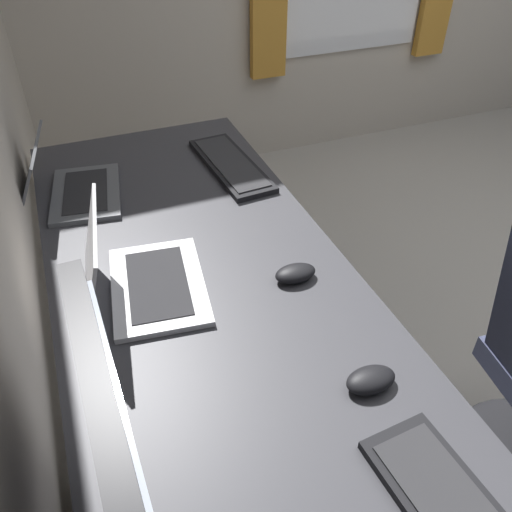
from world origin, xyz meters
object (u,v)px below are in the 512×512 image
laptop_left (64,185)px  mouse_spare (371,380)px  laptop_leftmost (132,275)px  keyboard_main (231,165)px  mouse_main (295,273)px

laptop_left → mouse_spare: size_ratio=3.35×
laptop_leftmost → laptop_left: 0.50m
laptop_leftmost → keyboard_main: 0.64m
laptop_left → mouse_main: bearing=-140.8°
laptop_leftmost → mouse_main: (-0.10, -0.37, -0.03)m
laptop_left → keyboard_main: laptop_left is taller
laptop_leftmost → mouse_main: laptop_leftmost is taller
laptop_left → keyboard_main: (-0.01, -0.52, -0.03)m
mouse_main → mouse_spare: 0.35m
keyboard_main → mouse_spare: bearing=177.7°
keyboard_main → mouse_spare: (-0.93, 0.04, 0.01)m
mouse_main → keyboard_main: bearing=-3.8°
keyboard_main → mouse_spare: 0.93m
laptop_leftmost → mouse_main: bearing=-104.5°
keyboard_main → laptop_left: bearing=89.1°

